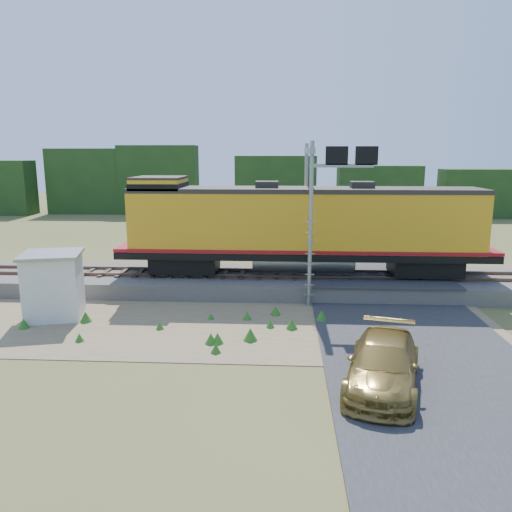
# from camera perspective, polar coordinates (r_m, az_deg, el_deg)

# --- Properties ---
(ground) EXTENTS (140.00, 140.00, 0.00)m
(ground) POSITION_cam_1_polar(r_m,az_deg,el_deg) (20.39, -2.99, -8.30)
(ground) COLOR #475123
(ground) RESTS_ON ground
(ballast) EXTENTS (70.00, 5.00, 0.80)m
(ballast) POSITION_cam_1_polar(r_m,az_deg,el_deg) (25.98, -1.57, -2.97)
(ballast) COLOR slate
(ballast) RESTS_ON ground
(rails) EXTENTS (70.00, 1.54, 0.16)m
(rails) POSITION_cam_1_polar(r_m,az_deg,el_deg) (25.86, -1.57, -1.94)
(rails) COLOR brown
(rails) RESTS_ON ballast
(dirt_shoulder) EXTENTS (26.00, 8.00, 0.03)m
(dirt_shoulder) POSITION_cam_1_polar(r_m,az_deg,el_deg) (21.15, -8.29, -7.62)
(dirt_shoulder) COLOR #8C7754
(dirt_shoulder) RESTS_ON ground
(road) EXTENTS (7.00, 66.00, 0.86)m
(road) POSITION_cam_1_polar(r_m,az_deg,el_deg) (21.50, 16.28, -7.45)
(road) COLOR #38383A
(road) RESTS_ON ground
(tree_line_north) EXTENTS (130.00, 3.00, 6.50)m
(tree_line_north) POSITION_cam_1_polar(r_m,az_deg,el_deg) (57.22, 1.14, 7.73)
(tree_line_north) COLOR #1B3A15
(tree_line_north) RESTS_ON ground
(weed_clumps) EXTENTS (15.00, 6.20, 0.56)m
(weed_clumps) POSITION_cam_1_polar(r_m,az_deg,el_deg) (21.14, -12.53, -7.84)
(weed_clumps) COLOR #2D6A1E
(weed_clumps) RESTS_ON ground
(locomotive) EXTENTS (18.80, 2.87, 4.85)m
(locomotive) POSITION_cam_1_polar(r_m,az_deg,el_deg) (25.32, 4.88, 3.43)
(locomotive) COLOR black
(locomotive) RESTS_ON rails
(shed) EXTENTS (2.91, 2.91, 2.84)m
(shed) POSITION_cam_1_polar(r_m,az_deg,el_deg) (23.03, -22.11, -3.08)
(shed) COLOR silver
(shed) RESTS_ON ground
(signal_gantry) EXTENTS (2.97, 6.20, 7.50)m
(signal_gantry) POSITION_cam_1_polar(r_m,az_deg,el_deg) (24.46, 7.02, 8.38)
(signal_gantry) COLOR gray
(signal_gantry) RESTS_ON ground
(car) EXTENTS (3.24, 5.36, 1.45)m
(car) POSITION_cam_1_polar(r_m,az_deg,el_deg) (15.83, 14.34, -11.87)
(car) COLOR olive
(car) RESTS_ON ground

